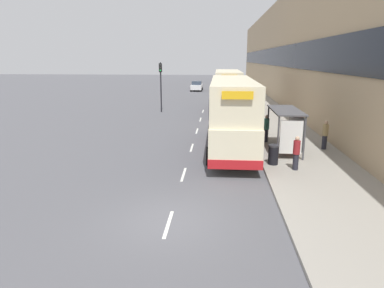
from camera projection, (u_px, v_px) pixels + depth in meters
name	position (u px, v px, depth m)	size (l,w,h in m)	color
ground_plane	(169.00, 221.00, 11.95)	(220.00, 220.00, 0.00)	#515156
pavement	(253.00, 98.00, 48.68)	(5.00, 93.00, 0.14)	gray
terrace_facade	(284.00, 52.00, 46.84)	(3.10, 93.00, 12.84)	tan
lane_mark_0	(168.00, 224.00, 11.74)	(0.12, 2.00, 0.01)	silver
lane_mark_1	(184.00, 174.00, 16.77)	(0.12, 2.00, 0.01)	silver
lane_mark_2	(192.00, 148.00, 21.80)	(0.12, 2.00, 0.01)	silver
lane_mark_3	(197.00, 131.00, 26.83)	(0.12, 2.00, 0.01)	silver
lane_mark_4	(200.00, 120.00, 31.86)	(0.12, 2.00, 0.01)	silver
lane_mark_5	(203.00, 111.00, 36.89)	(0.12, 2.00, 0.01)	silver
bus_shelter	(289.00, 123.00, 19.91)	(1.60, 4.20, 2.48)	#4C4C51
double_decker_bus_near	(232.00, 113.00, 21.06)	(2.85, 11.52, 4.30)	beige
double_decker_bus_ahead	(228.00, 90.00, 35.80)	(2.85, 10.81, 4.30)	beige
car_0	(197.00, 86.00, 60.18)	(2.07, 4.52, 1.69)	silver
pedestrian_at_shelter	(266.00, 128.00, 22.53)	(0.36, 0.36, 1.81)	#23232D
pedestrian_1	(325.00, 135.00, 20.76)	(0.35, 0.35, 1.77)	#23232D
pedestrian_2	(296.00, 153.00, 16.86)	(0.34, 0.34, 1.71)	#23232D
litter_bin	(273.00, 154.00, 17.82)	(0.55, 0.55, 1.05)	black
traffic_light_far_kerb	(161.00, 79.00, 35.57)	(0.30, 0.32, 5.15)	black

